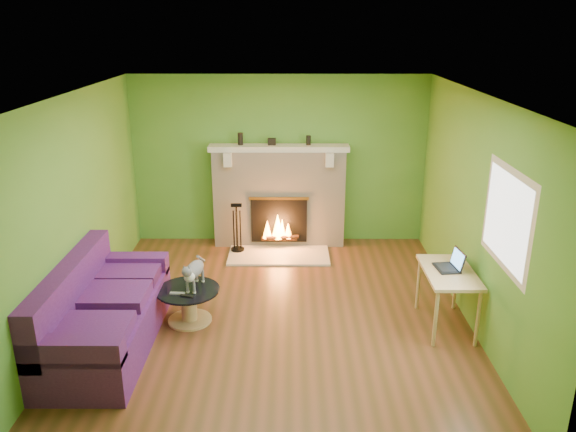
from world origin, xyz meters
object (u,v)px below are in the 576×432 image
object	(u,v)px
sofa	(100,315)
cat	(195,273)
coffee_table	(189,303)
desk	(449,278)

from	to	relation	value
sofa	cat	bearing A→B (deg)	31.63
coffee_table	cat	bearing A→B (deg)	32.01
sofa	cat	xyz separation A→B (m)	(0.93, 0.57, 0.23)
sofa	desk	xyz separation A→B (m)	(3.81, 0.42, 0.25)
sofa	desk	world-z (taller)	sofa
cat	coffee_table	bearing A→B (deg)	-137.28
sofa	coffee_table	bearing A→B (deg)	31.59
cat	sofa	bearing A→B (deg)	-137.66
coffee_table	cat	size ratio (longest dim) A/B	1.22
sofa	coffee_table	world-z (taller)	sofa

